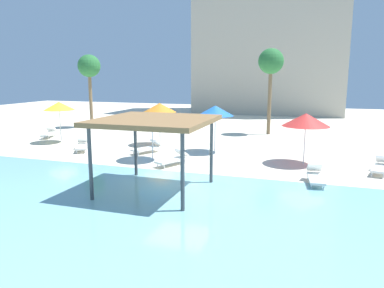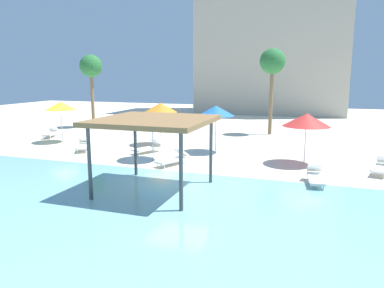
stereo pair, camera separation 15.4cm
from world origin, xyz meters
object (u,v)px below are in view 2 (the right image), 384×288
lounge_chair_3 (382,167)px  palm_tree_1 (272,63)px  shade_pavilion (154,123)px  lounge_chair_0 (315,176)px  lounge_chair_1 (149,147)px  lounge_chair_4 (174,159)px  beach_umbrella_blue_0 (216,111)px  lounge_chair_2 (83,145)px  beach_umbrella_orange_2 (161,108)px  beach_umbrella_yellow_3 (61,106)px  palm_tree_0 (91,68)px  beach_umbrella_blue_4 (152,119)px  lounge_chair_5 (51,133)px  beach_umbrella_red_1 (306,120)px

lounge_chair_3 → palm_tree_1: 12.90m
shade_pavilion → lounge_chair_0: shade_pavilion is taller
lounge_chair_0 → lounge_chair_1: same height
lounge_chair_4 → beach_umbrella_blue_0: bearing=-172.8°
shade_pavilion → lounge_chair_2: shade_pavilion is taller
lounge_chair_2 → shade_pavilion: bearing=21.5°
beach_umbrella_orange_2 → palm_tree_1: size_ratio=0.42×
shade_pavilion → lounge_chair_3: 10.83m
lounge_chair_0 → lounge_chair_4: size_ratio=0.99×
beach_umbrella_yellow_3 → palm_tree_0: (-2.18, 6.96, 2.64)m
beach_umbrella_blue_4 → lounge_chair_2: bearing=169.5°
lounge_chair_1 → lounge_chair_4: (2.50, -2.28, 0.00)m
beach_umbrella_blue_4 → lounge_chair_5: 11.25m
shade_pavilion → palm_tree_0: bearing=130.6°
beach_umbrella_blue_0 → lounge_chair_4: (-1.15, -3.74, -2.13)m
lounge_chair_0 → lounge_chair_3: bearing=127.4°
beach_umbrella_blue_4 → lounge_chair_5: beach_umbrella_blue_4 is taller
beach_umbrella_blue_0 → lounge_chair_3: 9.09m
beach_umbrella_orange_2 → lounge_chair_3: beach_umbrella_orange_2 is taller
beach_umbrella_orange_2 → palm_tree_0: palm_tree_0 is taller
lounge_chair_0 → lounge_chair_3: 3.97m
palm_tree_1 → lounge_chair_2: bearing=-134.8°
lounge_chair_2 → lounge_chair_5: same height
beach_umbrella_red_1 → lounge_chair_4: (-6.24, -2.36, -1.95)m
lounge_chair_0 → lounge_chair_2: same height
beach_umbrella_blue_4 → palm_tree_1: 12.32m
beach_umbrella_yellow_3 → palm_tree_1: size_ratio=0.43×
shade_pavilion → beach_umbrella_blue_0: 8.00m
beach_umbrella_blue_4 → lounge_chair_2: size_ratio=1.29×
beach_umbrella_orange_2 → lounge_chair_5: bearing=179.3°
lounge_chair_0 → palm_tree_1: size_ratio=0.30×
beach_umbrella_orange_2 → beach_umbrella_blue_4: size_ratio=1.09×
lounge_chair_0 → lounge_chair_2: 13.73m
beach_umbrella_red_1 → beach_umbrella_blue_4: bearing=-167.8°
beach_umbrella_orange_2 → lounge_chair_2: size_ratio=1.41×
lounge_chair_2 → beach_umbrella_blue_0: bearing=74.8°
lounge_chair_2 → palm_tree_1: palm_tree_1 is taller
beach_umbrella_orange_2 → lounge_chair_4: 6.00m
palm_tree_1 → beach_umbrella_red_1: bearing=-72.3°
lounge_chair_2 → lounge_chair_4: same height
beach_umbrella_blue_0 → lounge_chair_1: bearing=-158.2°
shade_pavilion → beach_umbrella_blue_0: bearing=88.3°
lounge_chair_1 → lounge_chair_4: bearing=75.0°
shade_pavilion → beach_umbrella_blue_4: (-2.39, 4.94, -0.49)m
beach_umbrella_blue_4 → lounge_chair_5: bearing=157.4°
beach_umbrella_blue_4 → lounge_chair_1: size_ratio=1.28×
lounge_chair_5 → shade_pavilion: bearing=32.3°
beach_umbrella_blue_4 → lounge_chair_0: size_ratio=1.28×
beach_umbrella_red_1 → lounge_chair_4: 6.95m
lounge_chair_5 → beach_umbrella_red_1: bearing=60.2°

